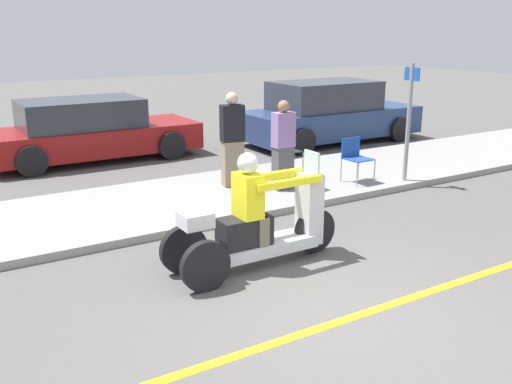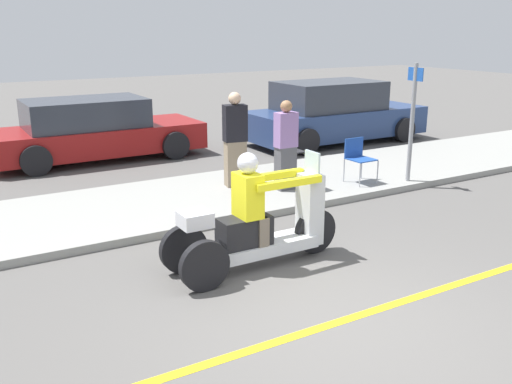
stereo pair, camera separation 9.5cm
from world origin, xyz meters
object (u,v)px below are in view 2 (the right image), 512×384
(spectator_by_tree, at_px, (235,141))
(street_sign, at_px, (412,118))
(spectator_end_of_line, at_px, (286,147))
(folding_chair_curbside, at_px, (288,148))
(parked_car_lot_left, at_px, (94,131))
(motorcycle_trike, at_px, (256,226))
(parked_car_lot_center, at_px, (333,114))
(folding_chair_set_back, at_px, (358,155))

(spectator_by_tree, xyz_separation_m, street_sign, (3.00, -1.37, 0.37))
(spectator_end_of_line, height_order, folding_chair_curbside, spectator_end_of_line)
(folding_chair_curbside, height_order, street_sign, street_sign)
(spectator_end_of_line, bearing_deg, parked_car_lot_left, 114.84)
(motorcycle_trike, bearing_deg, parked_car_lot_left, 90.68)
(street_sign, bearing_deg, parked_car_lot_left, 129.93)
(spectator_end_of_line, height_order, parked_car_lot_center, spectator_end_of_line)
(folding_chair_curbside, height_order, parked_car_lot_center, parked_car_lot_center)
(folding_chair_set_back, distance_m, parked_car_lot_center, 4.44)
(motorcycle_trike, bearing_deg, parked_car_lot_center, 45.49)
(spectator_by_tree, height_order, parked_car_lot_center, spectator_by_tree)
(folding_chair_curbside, xyz_separation_m, folding_chair_set_back, (0.72, -1.27, 0.00))
(folding_chair_curbside, bearing_deg, parked_car_lot_center, 39.08)
(motorcycle_trike, xyz_separation_m, folding_chair_set_back, (3.53, 2.22, 0.09))
(spectator_by_tree, bearing_deg, spectator_end_of_line, -44.98)
(spectator_by_tree, xyz_separation_m, parked_car_lot_center, (4.48, 2.85, -0.20))
(spectator_end_of_line, height_order, folding_chair_set_back, spectator_end_of_line)
(motorcycle_trike, bearing_deg, spectator_end_of_line, 50.04)
(folding_chair_curbside, relative_size, parked_car_lot_left, 0.17)
(spectator_by_tree, relative_size, street_sign, 0.78)
(motorcycle_trike, relative_size, parked_car_lot_center, 0.50)
(motorcycle_trike, height_order, parked_car_lot_left, motorcycle_trike)
(motorcycle_trike, relative_size, parked_car_lot_left, 0.51)
(spectator_end_of_line, distance_m, spectator_by_tree, 0.94)
(spectator_end_of_line, height_order, parked_car_lot_left, spectator_end_of_line)
(parked_car_lot_center, relative_size, street_sign, 2.20)
(folding_chair_set_back, bearing_deg, street_sign, -27.24)
(spectator_end_of_line, xyz_separation_m, folding_chair_set_back, (1.46, -0.25, -0.27))
(spectator_end_of_line, relative_size, folding_chair_set_back, 1.95)
(parked_car_lot_center, bearing_deg, motorcycle_trike, -134.51)
(motorcycle_trike, height_order, spectator_end_of_line, spectator_end_of_line)
(folding_chair_curbside, distance_m, folding_chair_set_back, 1.46)
(parked_car_lot_left, height_order, street_sign, street_sign)
(spectator_end_of_line, height_order, street_sign, street_sign)
(parked_car_lot_center, bearing_deg, spectator_by_tree, -147.49)
(street_sign, bearing_deg, folding_chair_set_back, 152.76)
(folding_chair_curbside, xyz_separation_m, parked_car_lot_left, (-2.90, 3.65, 0.04))
(parked_car_lot_left, bearing_deg, folding_chair_curbside, -51.57)
(spectator_by_tree, bearing_deg, folding_chair_curbside, 14.19)
(folding_chair_curbside, relative_size, parked_car_lot_center, 0.17)
(spectator_end_of_line, height_order, spectator_by_tree, spectator_by_tree)
(spectator_by_tree, bearing_deg, street_sign, -24.51)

